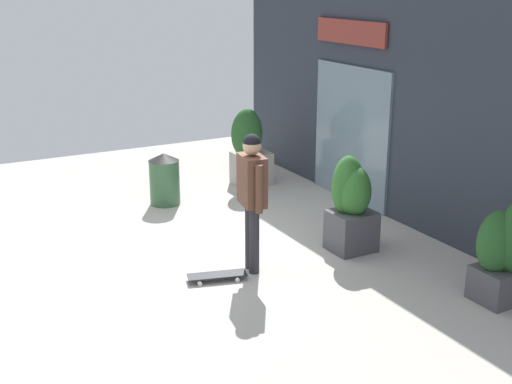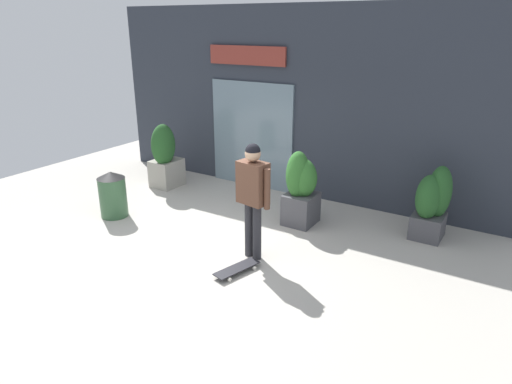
# 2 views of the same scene
# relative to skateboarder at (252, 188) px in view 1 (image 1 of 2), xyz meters

# --- Properties ---
(ground_plane) EXTENTS (12.00, 12.00, 0.00)m
(ground_plane) POSITION_rel_skateboarder_xyz_m (-0.88, -0.30, -1.10)
(ground_plane) COLOR #B2ADA3
(building_facade) EXTENTS (8.64, 0.31, 3.70)m
(building_facade) POSITION_rel_skateboarder_xyz_m (-0.91, 2.92, 0.73)
(building_facade) COLOR #2D333D
(building_facade) RESTS_ON ground_plane
(skateboarder) EXTENTS (0.62, 0.33, 1.77)m
(skateboarder) POSITION_rel_skateboarder_xyz_m (0.00, 0.00, 0.00)
(skateboarder) COLOR #28282D
(skateboarder) RESTS_ON ground_plane
(skateboard) EXTENTS (0.40, 0.76, 0.08)m
(skateboard) POSITION_rel_skateboarder_xyz_m (0.06, -0.52, -1.04)
(skateboard) COLOR black
(skateboard) RESTS_ON ground_plane
(planter_box_left) EXTENTS (0.56, 0.74, 1.39)m
(planter_box_left) POSITION_rel_skateboarder_xyz_m (-3.30, 1.70, -0.42)
(planter_box_left) COLOR gray
(planter_box_left) RESTS_ON ground_plane
(planter_box_right) EXTENTS (0.53, 0.58, 1.32)m
(planter_box_right) POSITION_rel_skateboarder_xyz_m (0.02, 1.48, -0.38)
(planter_box_right) COLOR #47474C
(planter_box_right) RESTS_ON ground_plane
(planter_box_mid) EXTENTS (0.53, 0.71, 1.22)m
(planter_box_mid) POSITION_rel_skateboarder_xyz_m (2.10, 2.13, -0.48)
(planter_box_mid) COLOR #47474C
(planter_box_mid) RESTS_ON ground_plane
(trash_bin) EXTENTS (0.50, 0.50, 0.86)m
(trash_bin) POSITION_rel_skateboarder_xyz_m (-3.01, -0.02, -0.67)
(trash_bin) COLOR #335938
(trash_bin) RESTS_ON ground_plane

